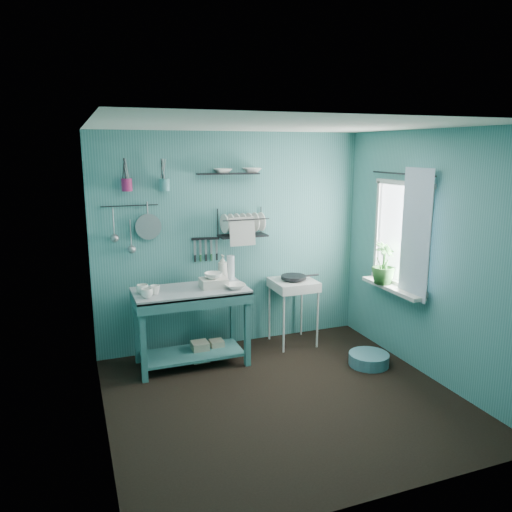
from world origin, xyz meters
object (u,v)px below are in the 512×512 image
object	(u,v)px
mug_left	(147,293)
storage_tin_small	(217,349)
work_counter	(192,327)
frying_pan	(294,277)
mug_right	(142,289)
potted_plant	(384,263)
hotplate_stand	(293,312)
storage_tin_large	(200,351)
floor_basin	(369,359)
utensil_cup_magenta	(127,185)
mug_mid	(155,290)
wash_tub	(214,283)
utensil_cup_teal	(165,185)
soap_bottle	(223,268)
dish_rack	(243,223)
water_bottle	(231,268)
colander	(148,227)

from	to	relation	value
mug_left	storage_tin_small	xyz separation A→B (m)	(0.78, 0.24, -0.80)
work_counter	frying_pan	distance (m)	1.35
mug_right	potted_plant	bearing A→B (deg)	-10.38
work_counter	hotplate_stand	distance (m)	1.29
storage_tin_large	floor_basin	bearing A→B (deg)	-24.15
utensil_cup_magenta	storage_tin_large	xyz separation A→B (m)	(0.66, -0.32, -1.83)
mug_mid	potted_plant	world-z (taller)	potted_plant
storage_tin_small	frying_pan	bearing A→B (deg)	4.35
wash_tub	utensil_cup_magenta	xyz separation A→B (m)	(-0.81, 0.39, 1.04)
mug_right	storage_tin_large	world-z (taller)	mug_right
mug_left	utensil_cup_teal	size ratio (longest dim) A/B	0.95
mug_left	hotplate_stand	size ratio (longest dim) A/B	0.16
soap_bottle	mug_left	bearing A→B (deg)	-158.20
mug_right	storage_tin_small	world-z (taller)	mug_right
mug_left	wash_tub	size ratio (longest dim) A/B	0.44
wash_tub	storage_tin_small	world-z (taller)	wash_tub
hotplate_stand	storage_tin_large	xyz separation A→B (m)	(-1.18, -0.10, -0.28)
mug_mid	hotplate_stand	world-z (taller)	mug_mid
utensil_cup_teal	floor_basin	xyz separation A→B (m)	(1.96, -1.08, -1.87)
mug_right	dish_rack	distance (m)	1.37
utensil_cup_magenta	dish_rack	bearing A→B (deg)	-2.27
mug_right	dish_rack	xyz separation A→B (m)	(1.20, 0.32, 0.58)
storage_tin_large	water_bottle	bearing A→B (deg)	22.04
soap_bottle	dish_rack	size ratio (longest dim) A/B	0.54
mug_right	storage_tin_small	distance (m)	1.13
work_counter	mug_right	world-z (taller)	mug_right
mug_left	frying_pan	bearing A→B (deg)	10.14
mug_mid	hotplate_stand	distance (m)	1.74
storage_tin_small	potted_plant	bearing A→B (deg)	-17.24
hotplate_stand	utensil_cup_teal	size ratio (longest dim) A/B	6.07
mug_mid	wash_tub	world-z (taller)	wash_tub
water_bottle	utensil_cup_magenta	world-z (taller)	utensil_cup_magenta
mug_mid	storage_tin_large	xyz separation A→B (m)	(0.48, 0.11, -0.79)
frying_pan	utensil_cup_magenta	size ratio (longest dim) A/B	2.31
storage_tin_large	floor_basin	world-z (taller)	storage_tin_large
work_counter	colander	xyz separation A→B (m)	(-0.35, 0.40, 1.06)
mug_right	wash_tub	size ratio (longest dim) A/B	0.44
mug_mid	utensil_cup_teal	size ratio (longest dim) A/B	0.77
work_counter	mug_mid	world-z (taller)	mug_mid
mug_right	work_counter	bearing A→B (deg)	0.00
floor_basin	colander	bearing A→B (deg)	152.70
dish_rack	hotplate_stand	bearing A→B (deg)	-22.81
colander	floor_basin	size ratio (longest dim) A/B	0.64
dish_rack	floor_basin	distance (m)	2.06
mug_mid	utensil_cup_magenta	xyz separation A→B (m)	(-0.18, 0.43, 1.04)
work_counter	hotplate_stand	bearing A→B (deg)	12.23
utensil_cup_magenta	storage_tin_small	bearing A→B (deg)	-18.54
soap_bottle	colander	distance (m)	0.93
hotplate_stand	storage_tin_large	distance (m)	1.22
mug_mid	utensil_cup_teal	world-z (taller)	utensil_cup_teal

